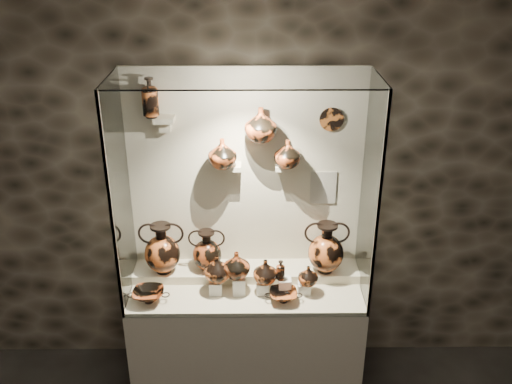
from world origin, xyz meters
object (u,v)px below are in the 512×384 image
lekythos_tall (150,96)px  ovoid_vase_b (261,124)px  lekythos_small (281,269)px  amphora_right (326,248)px  amphora_mid (207,250)px  jug_a (217,268)px  amphora_left (162,248)px  kylix_right (283,295)px  ovoid_vase_a (222,153)px  jug_b (237,265)px  jug_e (308,275)px  ovoid_vase_c (288,154)px  jug_c (265,271)px  kylix_left (148,295)px

lekythos_tall → ovoid_vase_b: (0.74, -0.05, -0.19)m
lekythos_small → amphora_right: bearing=40.6°
amphora_mid → jug_a: amphora_mid is taller
lekythos_tall → ovoid_vase_b: bearing=-25.5°
lekythos_small → amphora_left: bearing=179.3°
jug_a → kylix_right: size_ratio=0.79×
ovoid_vase_a → ovoid_vase_b: bearing=-15.0°
jug_b → kylix_right: 0.39m
amphora_right → jug_e: bearing=-135.8°
jug_a → jug_e: bearing=8.9°
lekythos_tall → ovoid_vase_c: size_ratio=1.56×
amphora_right → jug_b: size_ratio=1.96×
jug_b → jug_a: bearing=-164.1°
jug_c → ovoid_vase_a: size_ratio=0.87×
amphora_left → amphora_mid: bearing=-5.5°
jug_e → ovoid_vase_b: 1.13m
jug_e → ovoid_vase_c: ovoid_vase_c is taller
amphora_right → ovoid_vase_a: size_ratio=1.89×
jug_e → kylix_left: jug_e is taller
ovoid_vase_c → kylix_left: bearing=-171.8°
jug_a → ovoid_vase_a: 0.82m
ovoid_vase_c → jug_a: bearing=-166.3°
amphora_left → amphora_right: 1.21m
amphora_left → lekythos_small: 0.89m
jug_a → ovoid_vase_c: ovoid_vase_c is taller
lekythos_small → kylix_right: size_ratio=0.68×
amphora_left → amphora_mid: amphora_left is taller
jug_e → ovoid_vase_b: bearing=151.2°
amphora_right → lekythos_small: size_ratio=2.30×
jug_c → ovoid_vase_a: bearing=160.5°
amphora_left → lekythos_small: amphora_left is taller
jug_b → lekythos_tall: bearing=171.1°
jug_b → kylix_right: bearing=-3.4°
jug_b → ovoid_vase_a: (-0.09, 0.23, 0.76)m
lekythos_small → ovoid_vase_a: bearing=160.2°
jug_e → kylix_right: size_ratio=0.59×
lekythos_tall → ovoid_vase_b: 0.76m
amphora_mid → lekythos_small: 0.58m
amphora_right → jug_c: size_ratio=2.16×
amphora_left → jug_e: amphora_left is taller
jug_a → ovoid_vase_a: (0.05, 0.22, 0.79)m
ovoid_vase_a → ovoid_vase_c: (0.45, 0.01, -0.01)m
lekythos_small → jug_b: bearing=-172.4°
amphora_mid → amphora_right: (0.88, -0.03, 0.04)m
jug_e → ovoid_vase_b: (-0.34, 0.24, 1.05)m
lekythos_tall → ovoid_vase_c: lekythos_tall is taller
lekythos_small → kylix_left: 0.95m
kylix_right → ovoid_vase_a: (-0.42, 0.34, 0.94)m
kylix_left → ovoid_vase_a: size_ratio=1.36×
jug_b → ovoid_vase_c: bearing=49.2°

